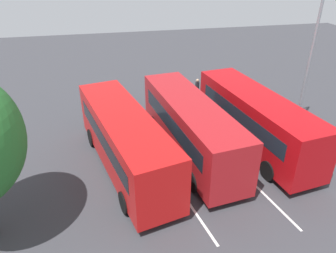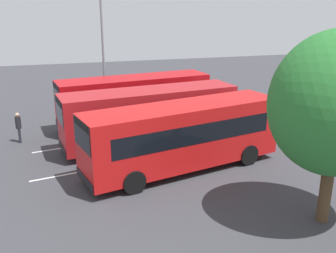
% 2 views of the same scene
% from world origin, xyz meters
% --- Properties ---
extents(ground_plane, '(66.68, 66.68, 0.00)m').
position_xyz_m(ground_plane, '(0.00, 0.00, 0.00)').
color(ground_plane, '#38383D').
extents(bus_far_left, '(9.99, 3.70, 3.20)m').
position_xyz_m(bus_far_left, '(0.24, -3.91, 1.77)').
color(bus_far_left, '#B70C11').
rests_on(bus_far_left, ground).
extents(bus_center_left, '(9.98, 3.59, 3.20)m').
position_xyz_m(bus_center_left, '(0.17, -0.01, 1.77)').
color(bus_center_left, '#AD191E').
rests_on(bus_center_left, ground).
extents(bus_center_right, '(10.03, 4.46, 3.20)m').
position_xyz_m(bus_center_right, '(-0.52, 3.67, 1.77)').
color(bus_center_right, red).
rests_on(bus_center_right, ground).
extents(pedestrian, '(0.32, 0.32, 1.77)m').
position_xyz_m(pedestrian, '(7.26, -2.61, 1.05)').
color(pedestrian, '#232833').
rests_on(pedestrian, ground).
extents(street_lamp, '(0.71, 2.67, 8.36)m').
position_xyz_m(street_lamp, '(1.55, -7.47, 4.81)').
color(street_lamp, gray).
rests_on(street_lamp, ground).
extents(lane_stripe_outer_left, '(13.16, 2.43, 0.01)m').
position_xyz_m(lane_stripe_outer_left, '(0.00, -1.83, 0.00)').
color(lane_stripe_outer_left, silver).
rests_on(lane_stripe_outer_left, ground).
extents(lane_stripe_inner_left, '(13.16, 2.43, 0.01)m').
position_xyz_m(lane_stripe_inner_left, '(0.00, 1.83, 0.00)').
color(lane_stripe_inner_left, silver).
rests_on(lane_stripe_inner_left, ground).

